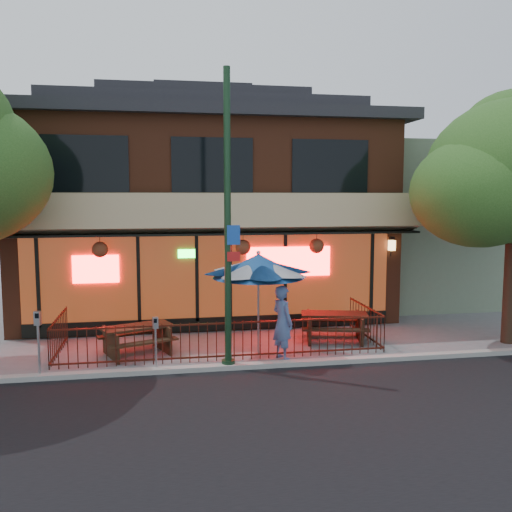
% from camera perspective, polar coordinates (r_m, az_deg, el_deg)
% --- Properties ---
extents(ground, '(80.00, 80.00, 0.00)m').
position_cam_1_polar(ground, '(13.61, -3.14, -11.18)').
color(ground, gray).
rests_on(ground, ground).
extents(asphalt_street, '(80.00, 11.00, 0.00)m').
position_cam_1_polar(asphalt_street, '(8.16, 2.34, -23.79)').
color(asphalt_street, black).
rests_on(asphalt_street, ground).
extents(curb, '(80.00, 0.25, 0.12)m').
position_cam_1_polar(curb, '(13.12, -2.87, -11.58)').
color(curb, '#999993').
rests_on(curb, ground).
extents(restaurant_building, '(12.96, 9.49, 8.05)m').
position_cam_1_polar(restaurant_building, '(20.06, -5.64, 6.40)').
color(restaurant_building, brown).
rests_on(restaurant_building, ground).
extents(neighbor_building, '(6.00, 7.00, 6.00)m').
position_cam_1_polar(neighbor_building, '(23.15, 17.13, 3.35)').
color(neighbor_building, slate).
rests_on(neighbor_building, ground).
extents(patio_fence, '(8.44, 2.62, 1.00)m').
position_cam_1_polar(patio_fence, '(13.92, -3.40, -8.08)').
color(patio_fence, '#3E150D').
rests_on(patio_fence, ground).
extents(street_light, '(0.43, 0.32, 7.00)m').
position_cam_1_polar(street_light, '(12.62, -2.99, 2.03)').
color(street_light, '#17341D').
rests_on(street_light, ground).
extents(picnic_table_left, '(2.13, 1.90, 0.75)m').
position_cam_1_polar(picnic_table_left, '(14.51, -12.43, -8.18)').
color(picnic_table_left, '#3A2415').
rests_on(picnic_table_left, ground).
extents(picnic_table_right, '(2.13, 1.81, 0.79)m').
position_cam_1_polar(picnic_table_right, '(15.63, 8.23, -6.95)').
color(picnic_table_right, black).
rests_on(picnic_table_right, ground).
extents(patio_umbrella, '(2.36, 2.36, 2.70)m').
position_cam_1_polar(patio_umbrella, '(13.93, 0.25, -1.04)').
color(patio_umbrella, gray).
rests_on(patio_umbrella, ground).
extents(pedestrian, '(0.69, 0.81, 1.88)m').
position_cam_1_polar(pedestrian, '(13.69, 2.80, -6.99)').
color(pedestrian, '#4D669B').
rests_on(pedestrian, ground).
extents(parking_meter_near, '(0.14, 0.13, 1.31)m').
position_cam_1_polar(parking_meter_near, '(12.90, -10.52, -8.18)').
color(parking_meter_near, '#9A9DA2').
rests_on(parking_meter_near, ground).
extents(parking_meter_far, '(0.15, 0.14, 1.54)m').
position_cam_1_polar(parking_meter_far, '(13.15, -21.95, -7.54)').
color(parking_meter_far, '#979A9F').
rests_on(parking_meter_far, ground).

